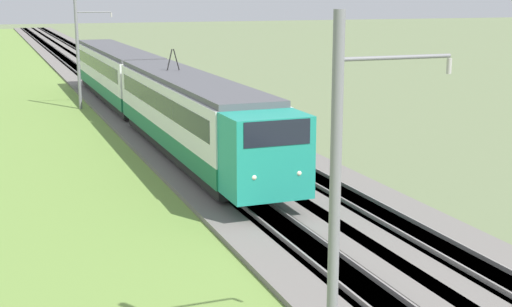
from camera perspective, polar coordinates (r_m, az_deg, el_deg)
name	(u,v)px	position (r m, az deg, el deg)	size (l,w,h in m)	color
ballast_main	(110,96)	(56.82, -11.58, 4.50)	(240.00, 4.40, 0.30)	slate
ballast_adjacent	(158,94)	(57.54, -7.84, 4.74)	(240.00, 4.40, 0.30)	slate
track_main	(110,96)	(56.82, -11.58, 4.51)	(240.00, 1.57, 0.45)	#4C4238
track_adjacent	(158,94)	(57.54, -7.84, 4.75)	(240.00, 1.57, 0.45)	#4C4238
grass_verge	(17,102)	(56.16, -18.57, 3.91)	(240.00, 13.82, 0.12)	olive
passenger_train	(146,87)	(43.55, -8.83, 5.27)	(41.10, 3.01, 5.23)	teal
catenary_mast_near	(338,207)	(13.66, 6.56, -4.31)	(0.22, 2.56, 7.68)	slate
catenary_mast_mid	(79,54)	(50.79, -13.99, 7.77)	(0.22, 2.56, 7.64)	slate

